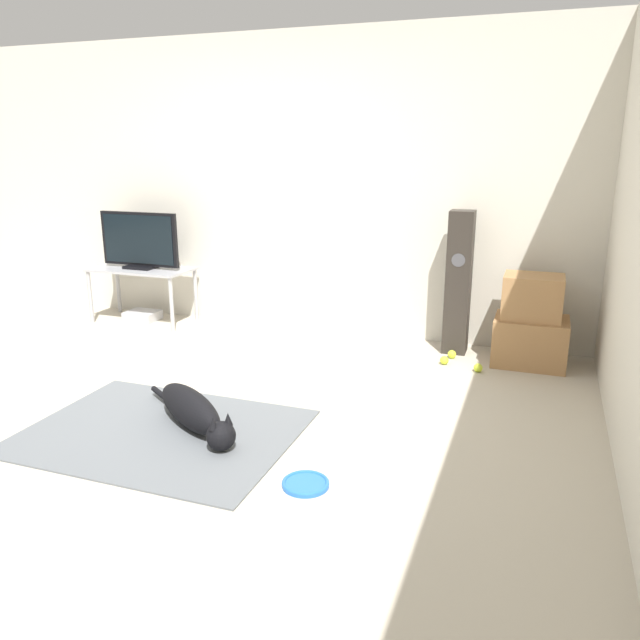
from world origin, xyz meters
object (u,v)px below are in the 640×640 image
object	(u,v)px
tv_stand	(142,275)
tennis_ball_by_boxes	(444,360)
game_console	(143,316)
tv	(139,241)
frisbee	(306,484)
cardboard_box_upper	(533,297)
tennis_ball_loose_on_carpet	(478,368)
floor_speaker	(458,283)
dog	(194,411)
tennis_ball_near_speaker	(452,354)
cardboard_box_lower	(530,341)

from	to	relation	value
tv_stand	tennis_ball_by_boxes	distance (m)	2.93
tennis_ball_by_boxes	game_console	size ratio (longest dim) A/B	0.22
tv	tennis_ball_by_boxes	bearing A→B (deg)	-5.08
frisbee	cardboard_box_upper	xyz separation A→B (m)	(0.96, 2.24, 0.52)
tennis_ball_loose_on_carpet	tv	bearing A→B (deg)	173.82
floor_speaker	tennis_ball_by_boxes	distance (m)	0.64
dog	tv	bearing A→B (deg)	131.33
frisbee	tennis_ball_by_boxes	bearing A→B (deg)	79.76
tennis_ball_by_boxes	tennis_ball_loose_on_carpet	xyz separation A→B (m)	(0.26, -0.08, 0.00)
dog	game_console	world-z (taller)	dog
dog	tennis_ball_near_speaker	xyz separation A→B (m)	(1.24, 1.81, -0.09)
cardboard_box_upper	tennis_ball_loose_on_carpet	distance (m)	0.67
tv_stand	cardboard_box_lower	bearing A→B (deg)	-0.25
frisbee	floor_speaker	world-z (taller)	floor_speaker
cardboard_box_upper	frisbee	bearing A→B (deg)	-113.15
tennis_ball_loose_on_carpet	tennis_ball_near_speaker	bearing A→B (deg)	132.96
dog	tv_stand	bearing A→B (deg)	131.37
tennis_ball_near_speaker	dog	bearing A→B (deg)	-124.45
tennis_ball_by_boxes	game_console	distance (m)	2.95
frisbee	tv	distance (m)	3.48
tennis_ball_near_speaker	tennis_ball_loose_on_carpet	distance (m)	0.34
cardboard_box_upper	floor_speaker	distance (m)	0.58
tennis_ball_loose_on_carpet	tennis_ball_by_boxes	bearing A→B (deg)	162.25
tennis_ball_near_speaker	tennis_ball_loose_on_carpet	size ratio (longest dim) A/B	1.00
cardboard_box_upper	tv	distance (m)	3.49
tv_stand	tv	world-z (taller)	tv
tennis_ball_loose_on_carpet	floor_speaker	bearing A→B (deg)	118.85
tennis_ball_near_speaker	game_console	world-z (taller)	game_console
dog	frisbee	distance (m)	0.93
tennis_ball_near_speaker	game_console	distance (m)	2.97
cardboard_box_upper	tv	world-z (taller)	tv
tv	tennis_ball_near_speaker	bearing A→B (deg)	-1.86
cardboard_box_upper	tennis_ball_loose_on_carpet	size ratio (longest dim) A/B	6.51
frisbee	tennis_ball_by_boxes	xyz separation A→B (m)	(0.36, 2.02, 0.02)
floor_speaker	tennis_ball_loose_on_carpet	world-z (taller)	floor_speaker
tv	frisbee	bearing A→B (deg)	-41.99
dog	cardboard_box_lower	xyz separation A→B (m)	(1.82, 1.89, 0.06)
tv	tennis_ball_near_speaker	distance (m)	3.02
cardboard_box_lower	tennis_ball_near_speaker	distance (m)	0.60
cardboard_box_lower	tv	size ratio (longest dim) A/B	0.68
tv_stand	tennis_ball_loose_on_carpet	bearing A→B (deg)	-6.13
tennis_ball_by_boxes	tennis_ball_near_speaker	distance (m)	0.17
frisbee	tv_stand	size ratio (longest dim) A/B	0.25
tv	game_console	world-z (taller)	tv
cardboard_box_lower	tennis_ball_by_boxes	world-z (taller)	cardboard_box_lower
dog	tennis_ball_loose_on_carpet	size ratio (longest dim) A/B	13.50
frisbee	tv_stand	world-z (taller)	tv_stand
tennis_ball_by_boxes	tennis_ball_loose_on_carpet	bearing A→B (deg)	-17.75
frisbee	game_console	bearing A→B (deg)	138.25
tennis_ball_near_speaker	game_console	bearing A→B (deg)	177.76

